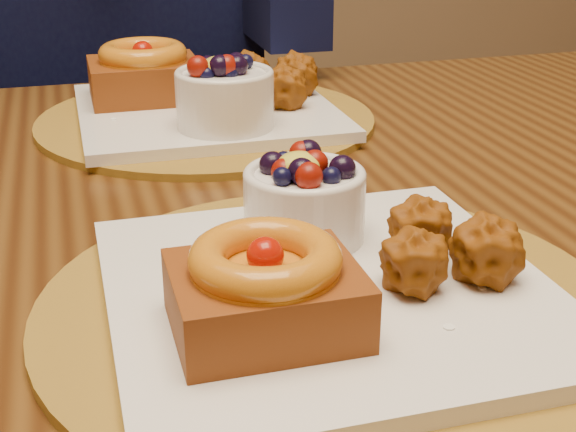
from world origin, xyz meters
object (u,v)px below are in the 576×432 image
object	(u,v)px
place_setting_far	(203,99)
chair_far	(107,171)
dining_table	(253,268)
place_setting_near	(323,275)

from	to	relation	value
place_setting_far	chair_far	xyz separation A→B (m)	(-0.10, 0.43, -0.23)
dining_table	place_setting_far	xyz separation A→B (m)	(-0.00, 0.21, 0.11)
chair_far	place_setting_near	bearing A→B (deg)	-76.21
dining_table	chair_far	world-z (taller)	chair_far
dining_table	place_setting_near	world-z (taller)	place_setting_near
dining_table	place_setting_far	size ratio (longest dim) A/B	4.21
place_setting_far	chair_far	world-z (taller)	chair_far
place_setting_far	dining_table	bearing A→B (deg)	-88.97
place_setting_near	chair_far	bearing A→B (deg)	96.40
dining_table	place_setting_near	distance (m)	0.24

